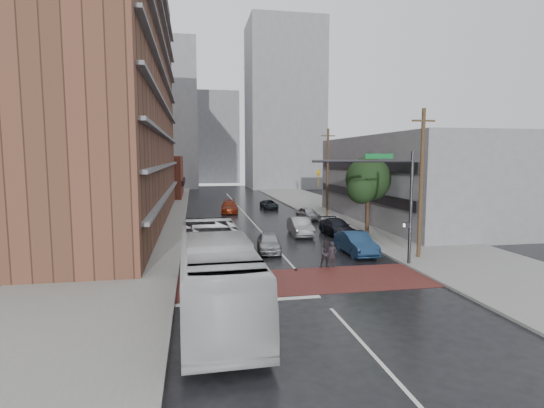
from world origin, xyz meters
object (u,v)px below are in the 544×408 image
car_travel_a (269,242)px  car_travel_b (300,227)px  suv_travel (269,204)px  car_parked_far (308,213)px  pedestrian_b (326,254)px  transit_bus (216,272)px  car_parked_mid (337,227)px  pedestrian_a (332,254)px  car_travel_c (230,207)px  car_parked_near (356,243)px

car_travel_a → car_travel_b: (3.87, 5.96, 0.07)m
car_travel_b → suv_travel: 19.34m
car_travel_a → car_parked_far: (7.06, 15.06, -0.03)m
car_travel_a → suv_travel: size_ratio=0.98×
pedestrian_b → car_travel_a: pedestrian_b is taller
transit_bus → car_parked_mid: size_ratio=2.60×
pedestrian_a → car_parked_far: (3.92, 19.99, -0.13)m
car_travel_b → car_travel_c: car_travel_b is taller
car_travel_b → car_parked_mid: car_travel_b is taller
pedestrian_b → car_parked_far: pedestrian_b is taller
pedestrian_a → suv_travel: size_ratio=0.38×
transit_bus → pedestrian_a: transit_bus is taller
car_parked_mid → car_travel_a: bearing=-146.5°
car_travel_c → car_parked_mid: (8.04, -16.82, -0.02)m
transit_bus → car_parked_near: 13.98m
transit_bus → car_parked_near: (10.33, 9.37, -0.99)m
transit_bus → pedestrian_b: (7.13, 6.20, -0.91)m
car_travel_b → suv_travel: bearing=90.3°
suv_travel → car_travel_c: bearing=-152.8°
car_travel_a → car_travel_b: 7.11m
car_parked_mid → car_parked_far: car_parked_mid is taller
car_travel_a → pedestrian_b: bearing=-54.2°
transit_bus → car_travel_c: bearing=83.0°
pedestrian_a → transit_bus: bearing=-146.7°
pedestrian_a → car_travel_c: (-4.13, 27.25, -0.08)m
pedestrian_a → suv_travel: 30.25m
suv_travel → car_parked_near: bearing=-88.1°
car_travel_c → car_parked_far: car_travel_c is taller
car_parked_mid → pedestrian_b: bearing=-116.8°
pedestrian_a → car_travel_a: size_ratio=0.39×
car_travel_b → car_parked_far: 9.64m
car_travel_c → transit_bus: bearing=-91.4°
car_travel_a → car_travel_c: car_travel_c is taller
transit_bus → car_parked_far: (11.43, 26.19, -1.10)m
car_travel_a → car_parked_far: bearing=71.5°
car_travel_c → suv_travel: bearing=32.8°
car_parked_mid → pedestrian_a: bearing=-115.0°
pedestrian_b → car_travel_c: 27.51m
pedestrian_b → car_travel_b: 10.95m
transit_bus → car_travel_b: 19.00m
transit_bus → suv_travel: bearing=75.0°
pedestrian_b → transit_bus: bearing=-134.2°
transit_bus → suv_travel: size_ratio=3.01×
pedestrian_a → suv_travel: pedestrian_a is taller
car_parked_mid → car_parked_far: bearing=85.6°
pedestrian_a → car_parked_mid: pedestrian_a is taller
car_travel_c → car_parked_mid: bearing=-60.0°
transit_bus → car_parked_far: size_ratio=3.22×
transit_bus → suv_travel: 37.50m
pedestrian_a → pedestrian_b: pedestrian_b is taller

